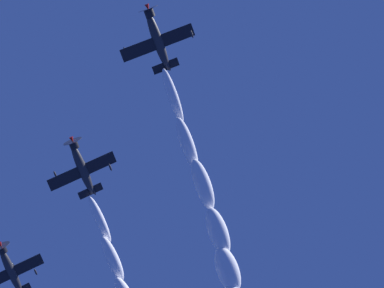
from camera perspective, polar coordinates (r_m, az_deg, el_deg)
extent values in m
ellipsoid|color=#232328|center=(74.64, -2.72, 8.15)|extent=(2.04, 6.36, 2.13)
cylinder|color=black|center=(74.43, -3.37, 10.25)|extent=(1.34, 1.08, 1.37)
cone|color=red|center=(74.40, -3.51, 10.71)|extent=(0.67, 0.77, 0.69)
cylinder|color=#3F3F47|center=(74.41, -3.48, 10.60)|extent=(2.72, 0.57, 2.74)
cube|color=black|center=(74.51, -2.72, 7.99)|extent=(7.70, 1.88, 2.87)
ellipsoid|color=#232328|center=(72.91, -0.02, 8.67)|extent=(0.39, 0.89, 0.41)
ellipsoid|color=#232328|center=(76.28, -5.29, 7.32)|extent=(0.39, 0.89, 0.41)
cube|color=black|center=(74.98, -2.09, 6.16)|extent=(2.81, 1.05, 1.13)
cube|color=#232328|center=(75.41, -1.93, 6.20)|extent=(0.55, 1.22, 1.16)
ellipsoid|color=#1E232D|center=(74.96, -2.66, 8.42)|extent=(0.98, 1.55, 0.99)
ellipsoid|color=#232328|center=(81.00, -8.64, -1.95)|extent=(2.10, 6.36, 2.00)
cylinder|color=black|center=(80.32, -9.29, -0.08)|extent=(1.40, 1.06, 1.40)
cone|color=red|center=(80.19, -9.43, 0.32)|extent=(0.69, 0.76, 0.69)
cylinder|color=#3F3F47|center=(80.22, -9.40, 0.23)|extent=(2.84, 0.52, 2.86)
cube|color=black|center=(80.93, -8.66, -2.12)|extent=(7.44, 1.86, 3.53)
ellipsoid|color=#232328|center=(78.56, -6.46, -1.84)|extent=(0.40, 0.89, 0.40)
ellipsoid|color=#232328|center=(83.42, -10.73, -2.37)|extent=(0.40, 0.89, 0.40)
cube|color=black|center=(81.77, -8.01, -3.69)|extent=(2.72, 1.05, 1.35)
cube|color=#232328|center=(82.14, -7.82, -3.60)|extent=(0.65, 1.20, 1.11)
ellipsoid|color=#1E232D|center=(81.22, -8.55, -1.66)|extent=(1.02, 1.54, 0.98)
ellipsoid|color=#232328|center=(89.16, -14.08, -9.68)|extent=(2.08, 6.36, 1.98)
cylinder|color=black|center=(88.21, -14.72, -8.05)|extent=(1.39, 1.06, 1.39)
cone|color=red|center=(88.01, -14.86, -7.70)|extent=(0.69, 0.76, 0.69)
cylinder|color=#3F3F47|center=(88.06, -14.83, -7.78)|extent=(2.83, 0.51, 2.85)
cube|color=black|center=(89.12, -14.10, -9.84)|extent=(7.47, 1.87, 3.46)
ellipsoid|color=#232328|center=(86.46, -12.22, -9.83)|extent=(0.40, 0.89, 0.39)
ellipsoid|color=#1E232D|center=(89.31, -13.99, -9.40)|extent=(1.01, 1.54, 0.98)
ellipsoid|color=white|center=(75.68, -1.50, 3.75)|extent=(1.57, 6.89, 1.89)
ellipsoid|color=white|center=(76.83, -0.37, -0.04)|extent=(1.93, 6.96, 2.25)
ellipsoid|color=white|center=(78.16, 0.88, -3.26)|extent=(2.30, 7.03, 2.61)
ellipsoid|color=white|center=(80.28, 2.07, -6.96)|extent=(2.67, 7.10, 2.97)
ellipsoid|color=white|center=(82.42, 2.85, -9.91)|extent=(3.03, 7.17, 3.33)
ellipsoid|color=white|center=(82.91, -7.26, -5.98)|extent=(1.57, 6.89, 1.89)
ellipsoid|color=white|center=(84.85, -6.27, -8.99)|extent=(1.93, 6.96, 2.25)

